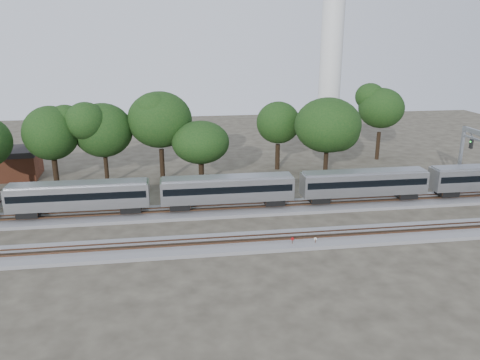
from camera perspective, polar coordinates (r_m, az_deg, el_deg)
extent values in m
plane|color=#383328|center=(54.11, -0.49, -6.10)|extent=(160.00, 160.00, 0.00)
cube|color=slate|center=(59.55, -1.26, -3.65)|extent=(160.00, 5.00, 0.40)
cube|color=brown|center=(58.72, -1.18, -3.49)|extent=(160.00, 0.08, 0.15)
cube|color=brown|center=(60.06, -1.35, -3.01)|extent=(160.00, 0.08, 0.15)
cube|color=slate|center=(50.41, 0.13, -7.67)|extent=(160.00, 5.00, 0.40)
cube|color=brown|center=(49.58, 0.25, -7.54)|extent=(160.00, 0.08, 0.15)
cube|color=brown|center=(50.87, 0.01, -6.87)|extent=(160.00, 0.08, 0.15)
cube|color=#B5B8BD|center=(59.37, -19.01, -1.81)|extent=(16.57, 2.86, 2.86)
cube|color=black|center=(59.28, -19.04, -1.55)|extent=(15.99, 2.91, 0.86)
cube|color=gray|center=(58.93, -19.15, -0.45)|extent=(16.18, 2.28, 0.33)
cube|color=black|center=(61.41, -24.34, -3.64)|extent=(2.48, 2.09, 0.86)
cube|color=black|center=(59.11, -13.12, -3.29)|extent=(2.48, 2.09, 0.86)
cube|color=#B5B8BD|center=(58.57, -1.54, -1.09)|extent=(16.57, 2.86, 2.86)
cube|color=black|center=(58.49, -1.54, -0.83)|extent=(15.99, 2.91, 0.86)
cube|color=gray|center=(58.13, -1.55, 0.29)|extent=(16.18, 2.28, 0.33)
cube|color=black|center=(58.84, -7.34, -3.06)|extent=(2.48, 2.09, 0.86)
cube|color=black|center=(60.12, 4.16, -2.52)|extent=(2.48, 2.09, 0.86)
cube|color=#B5B8BD|center=(63.09, 14.86, -0.33)|extent=(16.57, 2.86, 2.86)
cube|color=black|center=(63.01, 14.88, -0.08)|extent=(15.99, 2.91, 0.86)
cube|color=gray|center=(62.68, 14.96, 0.96)|extent=(16.18, 2.28, 0.33)
cube|color=black|center=(61.62, 9.58, -2.22)|extent=(2.48, 2.09, 0.86)
cube|color=black|center=(66.18, 19.53, -1.63)|extent=(2.48, 2.09, 0.86)
cube|color=black|center=(69.10, 23.91, -1.35)|extent=(2.48, 2.09, 0.86)
cylinder|color=#512D19|center=(50.08, 6.39, -7.61)|extent=(0.06, 0.06, 0.97)
cylinder|color=#A20B10|center=(49.90, 6.40, -7.16)|extent=(0.35, 0.08, 0.34)
cylinder|color=#512D19|center=(50.55, 9.17, -7.51)|extent=(0.06, 0.06, 0.91)
cylinder|color=silver|center=(50.39, 9.19, -7.09)|extent=(0.31, 0.16, 0.33)
cube|color=#512D19|center=(49.73, 7.37, -8.26)|extent=(0.56, 0.41, 0.30)
cylinder|color=silver|center=(97.13, 10.97, 13.31)|extent=(4.37, 4.37, 30.59)
cone|color=silver|center=(98.82, 10.53, 5.72)|extent=(6.99, 6.99, 4.37)
cube|color=gray|center=(73.10, 25.25, 2.34)|extent=(0.37, 0.37, 9.40)
cube|color=gray|center=(69.45, 27.22, 4.29)|extent=(0.26, 7.73, 0.26)
cube|color=black|center=(70.42, 26.36, 3.95)|extent=(0.26, 0.52, 1.25)
cube|color=brown|center=(81.62, -26.49, 1.53)|extent=(9.76, 7.15, 3.74)
cube|color=black|center=(81.11, -26.70, 3.08)|extent=(9.97, 7.36, 0.84)
cylinder|color=black|center=(72.08, -21.51, 0.58)|extent=(0.70, 0.70, 4.51)
ellipsoid|color=black|center=(70.70, -22.05, 5.33)|extent=(8.50, 8.50, 7.23)
cylinder|color=black|center=(72.09, -15.96, 1.12)|extent=(0.70, 0.70, 4.47)
ellipsoid|color=black|center=(70.71, -16.36, 5.84)|extent=(8.43, 8.43, 7.17)
cylinder|color=black|center=(71.44, -9.46, 1.70)|extent=(0.70, 0.70, 5.18)
ellipsoid|color=black|center=(69.91, -9.74, 7.26)|extent=(9.76, 9.76, 8.30)
cylinder|color=black|center=(68.88, -4.72, 0.63)|extent=(0.70, 0.70, 3.62)
ellipsoid|color=black|center=(67.65, -4.83, 4.61)|extent=(6.82, 6.82, 5.80)
cylinder|color=black|center=(77.95, 4.59, 2.84)|extent=(0.70, 0.70, 4.23)
ellipsoid|color=black|center=(76.73, 4.69, 6.99)|extent=(7.98, 7.98, 6.78)
cylinder|color=black|center=(73.43, 10.39, 1.83)|extent=(0.70, 0.70, 4.57)
ellipsoid|color=black|center=(72.06, 10.66, 6.59)|extent=(8.62, 8.62, 7.33)
cylinder|color=black|center=(87.56, 16.45, 4.03)|extent=(0.70, 0.70, 4.97)
ellipsoid|color=black|center=(86.35, 16.83, 8.39)|extent=(9.38, 9.38, 7.97)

